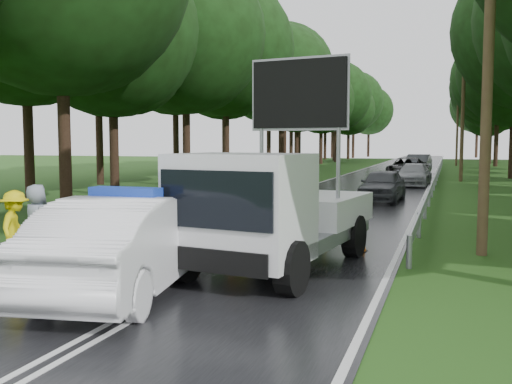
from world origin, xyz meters
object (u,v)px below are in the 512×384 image
at_px(work_truck, 272,213).
at_px(queue_car_second, 413,175).
at_px(queue_car_fourth, 418,164).
at_px(barrier, 282,210).
at_px(officer, 244,201).
at_px(queue_car_third, 408,168).
at_px(queue_car_first, 382,185).
at_px(civilian, 289,207).
at_px(police_sedan, 127,245).

height_order(work_truck, queue_car_second, work_truck).
distance_m(work_truck, queue_car_fourth, 36.84).
height_order(work_truck, barrier, work_truck).
distance_m(officer, queue_car_fourth, 32.26).
bearing_deg(work_truck, queue_car_third, 96.34).
height_order(work_truck, queue_car_first, work_truck).
bearing_deg(queue_car_third, work_truck, -89.49).
distance_m(work_truck, civilian, 4.21).
bearing_deg(queue_car_first, barrier, -95.11).
relative_size(queue_car_first, queue_car_fourth, 0.86).
bearing_deg(queue_car_second, officer, -97.13).
xyz_separation_m(queue_car_second, queue_car_fourth, (-0.37, 12.67, 0.15)).
relative_size(civilian, queue_car_third, 0.30).
relative_size(police_sedan, work_truck, 0.92).
xyz_separation_m(police_sedan, queue_car_second, (3.25, 26.58, -0.19)).
relative_size(officer, civilian, 1.09).
height_order(officer, queue_car_second, officer).
relative_size(police_sedan, officer, 2.96).
distance_m(barrier, officer, 1.57).
xyz_separation_m(work_truck, civilian, (-0.76, 4.12, -0.37)).
height_order(police_sedan, queue_car_third, police_sedan).
bearing_deg(queue_car_third, queue_car_second, -81.25).
distance_m(police_sedan, queue_car_fourth, 39.35).
bearing_deg(queue_car_second, civilian, -92.48).
xyz_separation_m(barrier, civilian, (0.18, 0.13, 0.06)).
height_order(police_sedan, queue_car_first, police_sedan).
bearing_deg(police_sedan, queue_car_third, -104.16).
distance_m(police_sedan, work_truck, 3.08).
height_order(police_sedan, barrier, police_sedan).
xyz_separation_m(work_truck, officer, (-2.31, 4.74, -0.30)).
bearing_deg(barrier, queue_car_second, 75.81).
relative_size(police_sedan, queue_car_first, 1.27).
xyz_separation_m(civilian, queue_car_second, (2.14, 20.04, -0.17)).
height_order(civilian, queue_car_first, civilian).
xyz_separation_m(barrier, officer, (-1.37, 0.75, 0.14)).
bearing_deg(queue_car_first, work_truck, -89.17).
bearing_deg(barrier, queue_car_fourth, 78.97).
height_order(barrier, officer, officer).
relative_size(officer, queue_car_second, 0.40).
xyz_separation_m(police_sedan, queue_car_fourth, (2.88, 39.25, -0.04)).
bearing_deg(queue_car_first, queue_car_fourth, 92.17).
relative_size(police_sedan, queue_car_second, 1.17).
xyz_separation_m(officer, queue_car_second, (3.69, 19.42, -0.24)).
xyz_separation_m(officer, queue_car_first, (2.91, 9.82, -0.19)).
xyz_separation_m(barrier, queue_car_second, (2.32, 20.17, -0.10)).
relative_size(queue_car_third, queue_car_fourth, 1.12).
bearing_deg(queue_car_third, officer, -94.89).
height_order(queue_car_first, queue_car_second, queue_car_first).
height_order(work_truck, civilian, work_truck).
bearing_deg(civilian, queue_car_third, 79.68).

